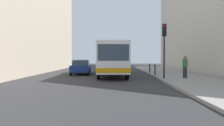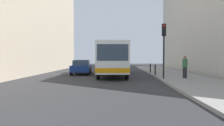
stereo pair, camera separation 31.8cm
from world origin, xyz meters
name	(u,v)px [view 1 (the left image)]	position (x,y,z in m)	size (l,w,h in m)	color
ground_plane	(117,78)	(0.00, 0.00, 0.00)	(80.00, 80.00, 0.00)	#2D2D30
sidewalk	(182,77)	(5.40, 0.00, 0.07)	(4.40, 40.00, 0.15)	gray
building_left	(5,9)	(-11.50, 4.00, 6.73)	(7.00, 32.00, 13.45)	#B2A38C
bus	(112,58)	(-0.49, 3.17, 1.73)	(2.96, 11.11, 3.00)	white
car_beside_bus	(81,67)	(-3.68, 4.04, 0.78)	(2.13, 4.53, 1.48)	navy
traffic_light	(164,41)	(3.55, -1.62, 3.01)	(0.28, 0.33, 4.10)	black
bollard_near	(155,70)	(3.45, 1.44, 0.62)	(0.11, 0.11, 0.95)	black
bollard_mid	(150,68)	(3.45, 4.35, 0.62)	(0.11, 0.11, 0.95)	black
pedestrian_near_signal	(185,67)	(5.28, -1.14, 1.01)	(0.38, 0.38, 1.72)	#26262D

